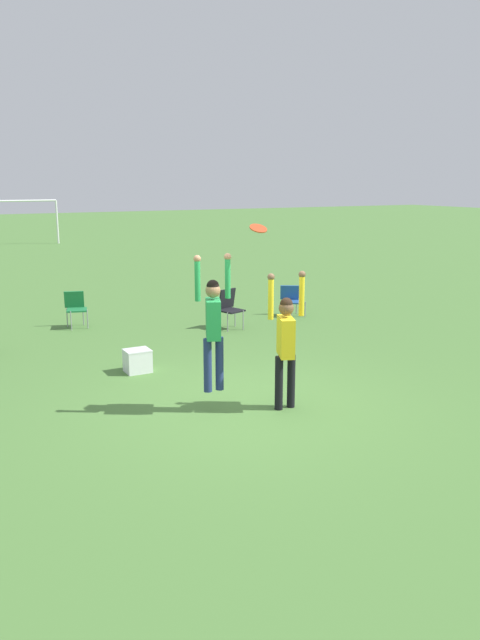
% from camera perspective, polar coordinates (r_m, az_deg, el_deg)
% --- Properties ---
extents(ground_plane, '(120.00, 120.00, 0.00)m').
position_cam_1_polar(ground_plane, '(9.48, 0.29, -7.86)').
color(ground_plane, '#4C7A38').
extents(person_jumping, '(0.58, 0.47, 2.00)m').
position_cam_1_polar(person_jumping, '(8.92, -2.47, -0.04)').
color(person_jumping, navy).
rests_on(person_jumping, ground_plane).
extents(person_defending, '(0.63, 0.51, 2.05)m').
position_cam_1_polar(person_defending, '(9.10, 4.21, -1.64)').
color(person_defending, black).
rests_on(person_defending, ground_plane).
extents(frisbee, '(0.25, 0.23, 0.12)m').
position_cam_1_polar(frisbee, '(8.71, 1.68, 8.38)').
color(frisbee, '#E04C23').
extents(camping_chair_0, '(0.59, 0.64, 0.90)m').
position_cam_1_polar(camping_chair_0, '(14.24, -0.98, 1.33)').
color(camping_chair_0, gray).
rests_on(camping_chair_0, ground_plane).
extents(camping_chair_1, '(0.55, 0.59, 0.83)m').
position_cam_1_polar(camping_chair_1, '(14.86, -14.80, 1.26)').
color(camping_chair_1, gray).
rests_on(camping_chair_1, ground_plane).
extents(camping_chair_2, '(0.64, 0.70, 0.75)m').
position_cam_1_polar(camping_chair_2, '(15.69, 4.81, 1.99)').
color(camping_chair_2, gray).
rests_on(camping_chair_2, ground_plane).
extents(cooler_box, '(0.44, 0.38, 0.41)m').
position_cam_1_polar(cooler_box, '(11.19, -9.35, -3.70)').
color(cooler_box, white).
rests_on(cooler_box, ground_plane).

